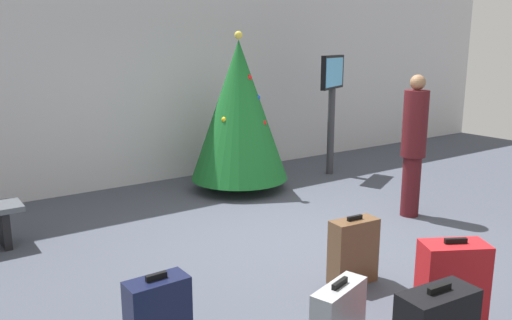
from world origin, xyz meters
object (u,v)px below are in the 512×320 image
Objects in this scene: flight_info_kiosk at (332,92)px; traveller_0 at (414,142)px; holiday_tree at (239,111)px; suitcase_5 at (451,290)px; suitcase_1 at (353,251)px.

flight_info_kiosk is 1.10× the size of traveller_0.
holiday_tree is 2.59m from traveller_0.
suitcase_5 is (-2.06, -2.04, -0.59)m from traveller_0.
holiday_tree is at bearing 116.30° from traveller_0.
holiday_tree is 3.00× the size of suitcase_5.
holiday_tree is at bearing 78.04° from suitcase_5.
traveller_0 is at bearing 44.71° from suitcase_5.
traveller_0 is 2.33m from suitcase_1.
traveller_0 is (-0.67, -2.24, -0.43)m from flight_info_kiosk.
traveller_0 is 2.96m from suitcase_5.
suitcase_5 is (-2.73, -4.28, -1.03)m from flight_info_kiosk.
suitcase_5 reaches higher than suitcase_1.
holiday_tree reaches higher than suitcase_5.
traveller_0 is at bearing -106.67° from flight_info_kiosk.
suitcase_5 is (-0.92, -4.35, -0.84)m from holiday_tree.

